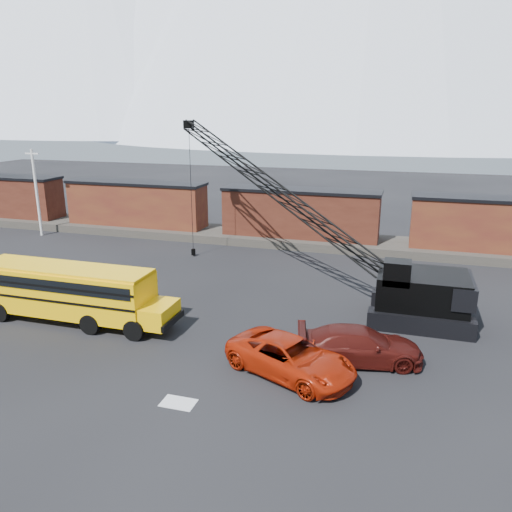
{
  "coord_description": "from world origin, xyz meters",
  "views": [
    {
      "loc": [
        8.6,
        -20.03,
        11.42
      ],
      "look_at": [
        0.36,
        7.37,
        3.0
      ],
      "focal_mm": 35.0,
      "sensor_mm": 36.0,
      "label": 1
    }
  ],
  "objects": [
    {
      "name": "snow_patch",
      "position": [
        0.5,
        -4.0,
        0.01
      ],
      "size": [
        1.4,
        0.9,
        0.02
      ],
      "primitive_type": "cube",
      "color": "silver",
      "rests_on": "ground"
    },
    {
      "name": "boxcar_west_far",
      "position": [
        -32.0,
        22.0,
        2.76
      ],
      "size": [
        13.7,
        3.1,
        4.17
      ],
      "color": "#4F2216",
      "rests_on": "gravel_berm"
    },
    {
      "name": "boxcar_west_near",
      "position": [
        -16.0,
        22.0,
        2.76
      ],
      "size": [
        13.7,
        3.1,
        4.17
      ],
      "color": "#4C1A15",
      "rests_on": "gravel_berm"
    },
    {
      "name": "school_bus",
      "position": [
        -8.6,
        1.76,
        1.79
      ],
      "size": [
        11.65,
        2.65,
        3.19
      ],
      "color": "#FFBB05",
      "rests_on": "ground"
    },
    {
      "name": "crawler_crane",
      "position": [
        0.54,
        11.51,
        6.29
      ],
      "size": [
        20.61,
        10.83,
        10.85
      ],
      "color": "black",
      "rests_on": "ground"
    },
    {
      "name": "red_pickup",
      "position": [
        4.33,
        -0.45,
        0.84
      ],
      "size": [
        6.65,
        4.99,
        1.68
      ],
      "primitive_type": "imported",
      "rotation": [
        0.0,
        0.0,
        1.15
      ],
      "color": "#A81F08",
      "rests_on": "ground"
    },
    {
      "name": "boxcar_east_near",
      "position": [
        16.0,
        22.0,
        2.76
      ],
      "size": [
        13.7,
        3.1,
        4.17
      ],
      "color": "#4C1A15",
      "rests_on": "gravel_berm"
    },
    {
      "name": "maroon_suv",
      "position": [
        7.16,
        1.62,
        0.84
      ],
      "size": [
        6.2,
        3.59,
        1.69
      ],
      "primitive_type": "imported",
      "rotation": [
        0.0,
        0.0,
        1.79
      ],
      "color": "#410F0B",
      "rests_on": "ground"
    },
    {
      "name": "utility_pole",
      "position": [
        -24.0,
        18.0,
        4.15
      ],
      "size": [
        1.4,
        0.24,
        8.0
      ],
      "color": "silver",
      "rests_on": "ground"
    },
    {
      "name": "ground",
      "position": [
        0.0,
        0.0,
        0.0
      ],
      "size": [
        160.0,
        160.0,
        0.0
      ],
      "primitive_type": "plane",
      "color": "black",
      "rests_on": "ground"
    },
    {
      "name": "gravel_berm",
      "position": [
        0.0,
        22.0,
        0.35
      ],
      "size": [
        120.0,
        5.0,
        0.7
      ],
      "primitive_type": "cube",
      "color": "#49433C",
      "rests_on": "ground"
    },
    {
      "name": "boxcar_mid",
      "position": [
        0.0,
        22.0,
        2.76
      ],
      "size": [
        13.7,
        3.1,
        4.17
      ],
      "color": "#4F2216",
      "rests_on": "gravel_berm"
    }
  ]
}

